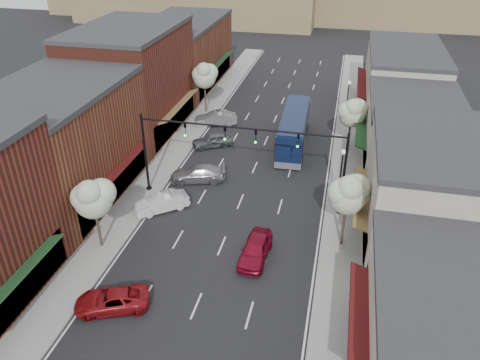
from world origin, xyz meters
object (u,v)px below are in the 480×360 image
Objects in this scene: lamp_post_far at (348,93)px; parked_car_c at (198,174)px; parked_car_e at (216,118)px; parked_car_d at (212,140)px; tree_right_far at (353,112)px; tree_left_near at (93,197)px; tree_left_far at (205,75)px; red_hatchback at (255,249)px; lamp_post_near at (342,165)px; signal_mast_right at (313,159)px; parked_car_b at (162,202)px; coach_bus at (294,129)px; signal_mast_left at (172,144)px; parked_car_a at (112,300)px; tree_right_near at (348,193)px.

lamp_post_far is 21.44m from parked_car_c.
parked_car_d is at bearing -7.78° from parked_car_e.
tree_left_near is at bearing -129.69° from tree_right_far.
tree_left_far reaches higher than tree_left_near.
red_hatchback is at bearing -66.28° from tree_left_far.
tree_left_far reaches higher than lamp_post_near.
lamp_post_near is (2.18, 2.50, -1.62)m from signal_mast_right.
tree_left_near is at bearing -62.89° from parked_car_b.
coach_bus is at bearing 125.91° from parked_car_c.
signal_mast_left reaches higher than parked_car_b.
tree_right_far is 25.99m from tree_left_near.
parked_car_d reaches higher than parked_car_a.
signal_mast_left is 13.75m from lamp_post_near.
parked_car_c is (-12.76, 6.59, -3.75)m from tree_right_near.
tree_left_near is 6.94m from parked_car_b.
signal_mast_right is 8.37m from red_hatchback.
coach_bus is at bearing 109.76° from parked_car_b.
signal_mast_right is 1.00× the size of signal_mast_left.
red_hatchback is (10.86, 1.28, -3.47)m from tree_left_near.
lamp_post_near is 0.96× the size of parked_car_e.
parked_car_a is (-12.65, -33.27, -2.39)m from lamp_post_far.
signal_mast_right is 1.87× the size of red_hatchback.
signal_mast_left is 2.00× the size of parked_car_d.
tree_left_far reaches higher than parked_car_b.
parked_car_c is 1.18× the size of parked_car_d.
parked_car_a is at bearing -33.67° from parked_car_b.
tree_left_near is 1.29× the size of parked_car_a.
lamp_post_far reaches higher than coach_bus.
signal_mast_right is 16.05m from tree_left_near.
lamp_post_near is at bearing 30.84° from parked_car_d.
lamp_post_near is 20.36m from parked_car_a.
parked_car_a is (0.77, -13.27, -4.01)m from signal_mast_left.
tree_right_near is 1.28× the size of parked_car_e.
signal_mast_left reaches higher than tree_right_far.
tree_right_near reaches higher than lamp_post_far.
parked_car_b is at bearing -167.24° from signal_mast_right.
tree_left_far is 16.35m from parked_car_c.
tree_right_near is 24.11m from lamp_post_far.
parked_car_d is at bearing 151.52° from lamp_post_near.
parked_car_e is (-9.03, 3.22, -1.02)m from coach_bus.
parked_car_e is (-1.33, 28.08, 0.15)m from parked_car_a.
tree_right_near reaches higher than parked_car_d.
signal_mast_right reaches higher than tree_right_near.
parked_car_d is (-0.65, 6.94, -0.00)m from parked_car_c.
tree_left_near is 1.29× the size of red_hatchback.
parked_car_a is 1.07× the size of parked_car_d.
coach_bus is (-2.77, 11.60, -2.84)m from signal_mast_right.
red_hatchback is (-5.74, -18.72, -3.24)m from tree_right_far.
tree_left_far is 1.32× the size of parked_car_e.
tree_left_far is (-13.87, 17.95, -0.02)m from signal_mast_right.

